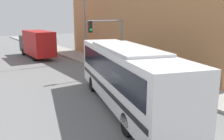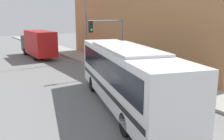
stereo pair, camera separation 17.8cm
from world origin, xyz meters
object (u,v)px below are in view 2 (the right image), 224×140
(city_bus, at_px, (125,73))
(traffic_light_pole, at_px, (110,36))
(street_lamp, at_px, (83,15))
(delivery_truck, at_px, (38,43))
(parking_meter, at_px, (118,62))
(fire_hydrant, at_px, (160,80))

(city_bus, height_order, traffic_light_pole, traffic_light_pole)
(city_bus, height_order, street_lamp, street_lamp)
(delivery_truck, distance_m, parking_meter, 12.97)
(fire_hydrant, bearing_deg, traffic_light_pole, 101.73)
(traffic_light_pole, bearing_deg, street_lamp, 82.07)
(fire_hydrant, distance_m, traffic_light_pole, 5.90)
(city_bus, distance_m, fire_hydrant, 4.89)
(street_lamp, bearing_deg, city_bus, -106.78)
(parking_meter, xyz_separation_m, street_lamp, (-0.06, 6.79, 4.06))
(delivery_truck, distance_m, fire_hydrant, 18.32)
(fire_hydrant, distance_m, parking_meter, 5.50)
(city_bus, relative_size, fire_hydrant, 14.53)
(traffic_light_pole, distance_m, street_lamp, 7.45)
(city_bus, bearing_deg, street_lamp, 88.90)
(street_lamp, bearing_deg, parking_meter, -89.52)
(fire_hydrant, xyz_separation_m, traffic_light_pole, (-1.06, 5.09, 2.80))
(delivery_truck, relative_size, street_lamp, 0.99)
(fire_hydrant, bearing_deg, street_lamp, 90.27)
(traffic_light_pole, xyz_separation_m, street_lamp, (1.00, 7.18, 1.72))
(delivery_truck, relative_size, fire_hydrant, 10.21)
(parking_meter, bearing_deg, fire_hydrant, -90.00)
(fire_hydrant, relative_size, street_lamp, 0.10)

